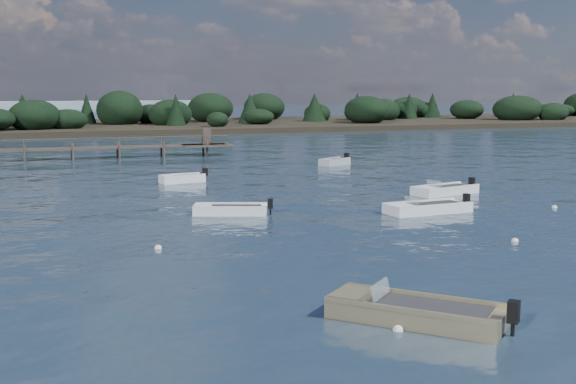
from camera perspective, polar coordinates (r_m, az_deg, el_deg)
name	(u,v)px	position (r m, az deg, el deg)	size (l,w,h in m)	color
ground	(148,147)	(83.99, -10.98, 3.51)	(400.00, 400.00, 0.00)	#152433
dinghy_mid_grey	(230,212)	(38.39, -4.58, -1.55)	(4.23, 2.69, 1.06)	white
tender_far_grey_b	(335,163)	(63.24, 3.71, 2.31)	(3.38, 2.58, 1.18)	#A6ABAD
tender_far_white	(182,180)	(51.74, -8.35, 0.94)	(3.56, 1.78, 1.19)	white
dinghy_mid_white_b	(445,192)	(46.61, 12.28, 0.03)	(4.90, 2.72, 1.19)	white
dinghy_near_olive	(415,315)	(21.25, 10.01, -9.58)	(4.70, 4.84, 1.29)	#756B4E
dinghy_mid_white_a	(427,210)	(39.47, 10.95, -1.39)	(5.09, 2.11, 1.18)	white
buoy_a	(398,331)	(20.45, 8.71, -10.77)	(0.32, 0.32, 0.32)	silver
buoy_b	(515,241)	(33.03, 17.49, -3.75)	(0.32, 0.32, 0.32)	silver
buoy_c	(158,249)	(30.61, -10.23, -4.42)	(0.32, 0.32, 0.32)	silver
buoy_d	(554,208)	(43.00, 20.31, -1.18)	(0.32, 0.32, 0.32)	silver
far_headland	(256,115)	(128.46, -2.58, 6.09)	(190.00, 40.00, 5.80)	black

